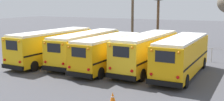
% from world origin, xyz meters
% --- Properties ---
extents(ground_plane, '(160.00, 160.00, 0.00)m').
position_xyz_m(ground_plane, '(0.00, 0.00, 0.00)').
color(ground_plane, '#424247').
extents(school_bus_0, '(2.82, 10.64, 3.22)m').
position_xyz_m(school_bus_0, '(-6.49, -0.35, 1.75)').
color(school_bus_0, yellow).
rests_on(school_bus_0, ground).
extents(school_bus_1, '(2.92, 10.88, 3.06)m').
position_xyz_m(school_bus_1, '(-3.24, 0.91, 1.67)').
color(school_bus_1, yellow).
rests_on(school_bus_1, ground).
extents(school_bus_2, '(2.63, 9.44, 3.02)m').
position_xyz_m(school_bus_2, '(-0.00, -0.46, 1.64)').
color(school_bus_2, '#E5A00C').
rests_on(school_bus_2, ground).
extents(school_bus_3, '(2.82, 10.26, 3.23)m').
position_xyz_m(school_bus_3, '(3.24, 0.80, 1.76)').
color(school_bus_3, yellow).
rests_on(school_bus_3, ground).
extents(school_bus_4, '(2.64, 9.76, 3.17)m').
position_xyz_m(school_bus_4, '(6.49, 0.39, 1.73)').
color(school_bus_4, '#E5A00C').
rests_on(school_bus_4, ground).
extents(utility_pole, '(1.80, 0.34, 8.85)m').
position_xyz_m(utility_pole, '(-2.94, 11.74, 4.54)').
color(utility_pole, brown).
rests_on(utility_pole, ground).
extents(fence_line, '(21.03, 0.06, 1.42)m').
position_xyz_m(fence_line, '(0.00, 7.40, 1.00)').
color(fence_line, '#939399').
rests_on(fence_line, ground).
extents(traffic_cone, '(0.36, 0.36, 0.65)m').
position_xyz_m(traffic_cone, '(4.41, -8.05, 0.33)').
color(traffic_cone, orange).
rests_on(traffic_cone, ground).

